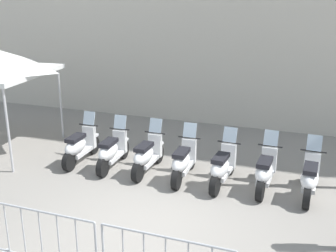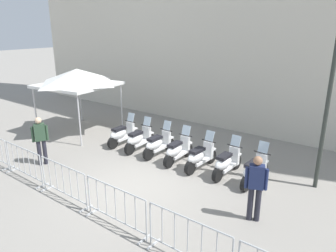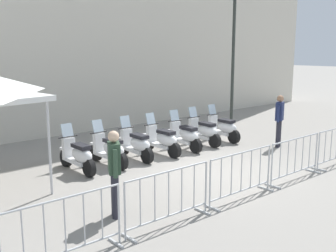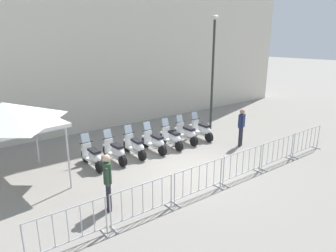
{
  "view_description": "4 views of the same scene",
  "coord_description": "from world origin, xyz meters",
  "px_view_note": "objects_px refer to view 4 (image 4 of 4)",
  "views": [
    {
      "loc": [
        2.0,
        -6.51,
        4.2
      ],
      "look_at": [
        -0.1,
        2.35,
        1.3
      ],
      "focal_mm": 44.11,
      "sensor_mm": 36.0,
      "label": 1
    },
    {
      "loc": [
        5.28,
        -6.79,
        4.63
      ],
      "look_at": [
        -0.17,
        2.42,
        1.27
      ],
      "focal_mm": 33.51,
      "sensor_mm": 36.0,
      "label": 2
    },
    {
      "loc": [
        -8.52,
        -6.14,
        3.3
      ],
      "look_at": [
        0.11,
        1.93,
        0.98
      ],
      "focal_mm": 43.49,
      "sensor_mm": 36.0,
      "label": 3
    },
    {
      "loc": [
        -7.92,
        -7.15,
        4.91
      ],
      "look_at": [
        1.01,
        2.26,
        1.04
      ],
      "focal_mm": 32.71,
      "sensor_mm": 36.0,
      "label": 4
    }
  ],
  "objects_px": {
    "motorcycle_5": "(187,133)",
    "barrier_segment_1": "(143,202)",
    "motorcycle_0": "(93,157)",
    "barrier_segment_3": "(243,165)",
    "barrier_segment_2": "(199,181)",
    "motorcycle_4": "(172,138)",
    "barrier_segment_4": "(278,152)",
    "barrier_segment_0": "(68,229)",
    "canopy_tent": "(4,115)",
    "barrier_segment_5": "(307,141)",
    "motorcycle_2": "(135,146)",
    "motorcycle_6": "(202,130)",
    "street_lamp": "(213,63)",
    "motorcycle_1": "(115,151)",
    "motorcycle_3": "(155,142)",
    "officer_near_row_end": "(108,179)",
    "officer_mid_plaza": "(241,125)"
  },
  "relations": [
    {
      "from": "motorcycle_3",
      "to": "canopy_tent",
      "type": "height_order",
      "value": "canopy_tent"
    },
    {
      "from": "motorcycle_0",
      "to": "officer_near_row_end",
      "type": "relative_size",
      "value": 1.0
    },
    {
      "from": "barrier_segment_5",
      "to": "motorcycle_0",
      "type": "bearing_deg",
      "value": 146.55
    },
    {
      "from": "motorcycle_0",
      "to": "barrier_segment_3",
      "type": "distance_m",
      "value": 5.6
    },
    {
      "from": "barrier_segment_5",
      "to": "street_lamp",
      "type": "height_order",
      "value": "street_lamp"
    },
    {
      "from": "motorcycle_6",
      "to": "barrier_segment_3",
      "type": "xyz_separation_m",
      "value": [
        -2.26,
        -3.82,
        0.07
      ]
    },
    {
      "from": "motorcycle_0",
      "to": "motorcycle_1",
      "type": "xyz_separation_m",
      "value": [
        0.94,
        -0.14,
        0.0
      ]
    },
    {
      "from": "barrier_segment_0",
      "to": "canopy_tent",
      "type": "relative_size",
      "value": 0.66
    },
    {
      "from": "motorcycle_3",
      "to": "barrier_segment_5",
      "type": "height_order",
      "value": "motorcycle_3"
    },
    {
      "from": "barrier_segment_1",
      "to": "barrier_segment_3",
      "type": "bearing_deg",
      "value": -6.75
    },
    {
      "from": "motorcycle_5",
      "to": "officer_near_row_end",
      "type": "bearing_deg",
      "value": -157.53
    },
    {
      "from": "motorcycle_1",
      "to": "barrier_segment_2",
      "type": "distance_m",
      "value": 4.1
    },
    {
      "from": "barrier_segment_1",
      "to": "street_lamp",
      "type": "distance_m",
      "value": 9.55
    },
    {
      "from": "motorcycle_5",
      "to": "barrier_segment_1",
      "type": "height_order",
      "value": "motorcycle_5"
    },
    {
      "from": "motorcycle_3",
      "to": "officer_near_row_end",
      "type": "xyz_separation_m",
      "value": [
        -4.01,
        -2.57,
        0.53
      ]
    },
    {
      "from": "motorcycle_5",
      "to": "barrier_segment_1",
      "type": "relative_size",
      "value": 0.87
    },
    {
      "from": "motorcycle_5",
      "to": "barrier_segment_1",
      "type": "bearing_deg",
      "value": -147.6
    },
    {
      "from": "officer_near_row_end",
      "to": "officer_mid_plaza",
      "type": "distance_m",
      "value": 7.38
    },
    {
      "from": "motorcycle_6",
      "to": "canopy_tent",
      "type": "relative_size",
      "value": 0.58
    },
    {
      "from": "motorcycle_0",
      "to": "motorcycle_2",
      "type": "distance_m",
      "value": 1.89
    },
    {
      "from": "barrier_segment_0",
      "to": "barrier_segment_5",
      "type": "relative_size",
      "value": 1.0
    },
    {
      "from": "motorcycle_3",
      "to": "barrier_segment_0",
      "type": "bearing_deg",
      "value": -149.28
    },
    {
      "from": "motorcycle_1",
      "to": "officer_mid_plaza",
      "type": "distance_m",
      "value": 5.77
    },
    {
      "from": "motorcycle_1",
      "to": "barrier_segment_5",
      "type": "relative_size",
      "value": 0.87
    },
    {
      "from": "motorcycle_2",
      "to": "barrier_segment_0",
      "type": "distance_m",
      "value": 5.87
    },
    {
      "from": "motorcycle_2",
      "to": "barrier_segment_2",
      "type": "xyz_separation_m",
      "value": [
        -0.57,
        -4.01,
        0.07
      ]
    },
    {
      "from": "motorcycle_2",
      "to": "barrier_segment_5",
      "type": "bearing_deg",
      "value": -40.1
    },
    {
      "from": "motorcycle_6",
      "to": "street_lamp",
      "type": "distance_m",
      "value": 3.59
    },
    {
      "from": "barrier_segment_0",
      "to": "barrier_segment_5",
      "type": "distance_m",
      "value": 10.4
    },
    {
      "from": "motorcycle_4",
      "to": "barrier_segment_2",
      "type": "bearing_deg",
      "value": -123.22
    },
    {
      "from": "motorcycle_5",
      "to": "officer_near_row_end",
      "type": "height_order",
      "value": "officer_near_row_end"
    },
    {
      "from": "street_lamp",
      "to": "barrier_segment_1",
      "type": "bearing_deg",
      "value": -152.91
    },
    {
      "from": "motorcycle_2",
      "to": "officer_mid_plaza",
      "type": "xyz_separation_m",
      "value": [
        4.29,
        -2.3,
        0.53
      ]
    },
    {
      "from": "barrier_segment_2",
      "to": "motorcycle_4",
      "type": "bearing_deg",
      "value": 56.78
    },
    {
      "from": "motorcycle_2",
      "to": "street_lamp",
      "type": "bearing_deg",
      "value": 3.82
    },
    {
      "from": "motorcycle_6",
      "to": "motorcycle_5",
      "type": "bearing_deg",
      "value": 172.31
    },
    {
      "from": "motorcycle_0",
      "to": "officer_near_row_end",
      "type": "xyz_separation_m",
      "value": [
        -1.19,
        -2.96,
        0.53
      ]
    },
    {
      "from": "barrier_segment_1",
      "to": "canopy_tent",
      "type": "bearing_deg",
      "value": 114.17
    },
    {
      "from": "barrier_segment_1",
      "to": "barrier_segment_3",
      "type": "height_order",
      "value": "same"
    },
    {
      "from": "motorcycle_0",
      "to": "barrier_segment_4",
      "type": "height_order",
      "value": "motorcycle_0"
    },
    {
      "from": "barrier_segment_2",
      "to": "motorcycle_2",
      "type": "bearing_deg",
      "value": 81.95
    },
    {
      "from": "motorcycle_3",
      "to": "barrier_segment_3",
      "type": "xyz_separation_m",
      "value": [
        0.56,
        -4.08,
        0.07
      ]
    },
    {
      "from": "motorcycle_2",
      "to": "barrier_segment_1",
      "type": "height_order",
      "value": "motorcycle_2"
    },
    {
      "from": "motorcycle_1",
      "to": "motorcycle_3",
      "type": "bearing_deg",
      "value": -7.46
    },
    {
      "from": "officer_near_row_end",
      "to": "motorcycle_4",
      "type": "bearing_deg",
      "value": 26.39
    },
    {
      "from": "barrier_segment_1",
      "to": "barrier_segment_5",
      "type": "bearing_deg",
      "value": -6.75
    },
    {
      "from": "barrier_segment_4",
      "to": "street_lamp",
      "type": "height_order",
      "value": "street_lamp"
    },
    {
      "from": "barrier_segment_4",
      "to": "barrier_segment_3",
      "type": "bearing_deg",
      "value": 173.25
    },
    {
      "from": "barrier_segment_0",
      "to": "street_lamp",
      "type": "height_order",
      "value": "street_lamp"
    },
    {
      "from": "motorcycle_4",
      "to": "barrier_segment_4",
      "type": "xyz_separation_m",
      "value": [
        1.7,
        -4.21,
        0.07
      ]
    }
  ]
}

